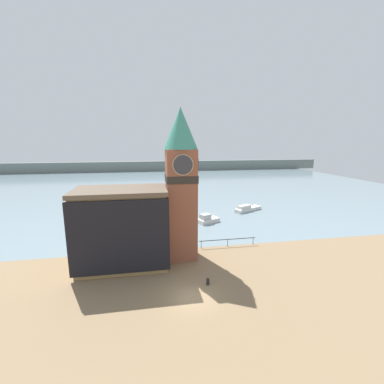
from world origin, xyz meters
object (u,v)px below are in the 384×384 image
Objects in this scene: clock_tower at (181,181)px; mooring_bollard_near at (208,281)px; boat_far at (247,209)px; boat_near at (208,219)px; pier_building at (122,228)px.

clock_tower is 12.22m from mooring_bollard_near.
clock_tower is 28.13m from boat_far.
boat_near reaches higher than mooring_bollard_near.
pier_building is 13.66× the size of mooring_bollard_near.
mooring_bollard_near is (9.14, -6.19, -4.37)m from pier_building.
boat_far is (17.23, 20.07, -9.58)m from clock_tower.
pier_building is 2.39× the size of boat_near.
boat_far reaches higher than mooring_bollard_near.
clock_tower reaches higher than pier_building.
boat_near is 21.37m from mooring_bollard_near.
boat_near reaches higher than boat_far.
clock_tower is at bearing 8.32° from pier_building.
pier_building is at bearing 145.92° from mooring_bollard_near.
pier_building reaches higher than boat_far.
clock_tower reaches higher than boat_far.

